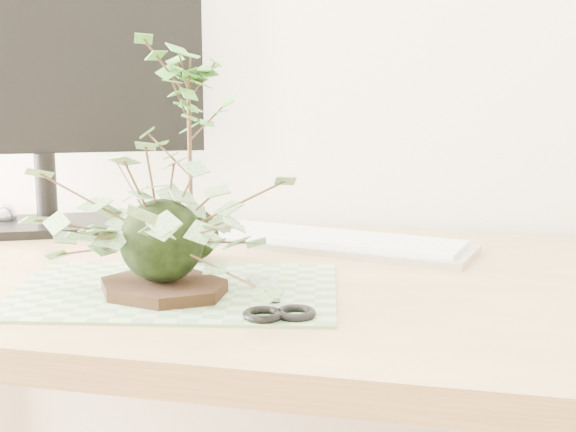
# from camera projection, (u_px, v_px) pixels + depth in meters

# --- Properties ---
(desk) EXTENTS (1.60, 0.70, 0.74)m
(desk) POSITION_uv_depth(u_px,v_px,m) (258.00, 333.00, 1.13)
(desk) COLOR tan
(desk) RESTS_ON ground_plane
(cutting_mat) EXTENTS (0.45, 0.34, 0.00)m
(cutting_mat) POSITION_uv_depth(u_px,v_px,m) (175.00, 291.00, 1.02)
(cutting_mat) COLOR #5F8259
(cutting_mat) RESTS_ON desk
(stone_dish) EXTENTS (0.21, 0.21, 0.01)m
(stone_dish) POSITION_uv_depth(u_px,v_px,m) (163.00, 287.00, 1.00)
(stone_dish) COLOR black
(stone_dish) RESTS_ON cutting_mat
(ivy_kokedama) EXTENTS (0.31, 0.31, 0.21)m
(ivy_kokedama) POSITION_uv_depth(u_px,v_px,m) (161.00, 202.00, 0.98)
(ivy_kokedama) COLOR black
(ivy_kokedama) RESTS_ON stone_dish
(maple_kokedama) EXTENTS (0.22, 0.22, 0.33)m
(maple_kokedama) POSITION_uv_depth(u_px,v_px,m) (189.00, 102.00, 1.14)
(maple_kokedama) COLOR black
(maple_kokedama) RESTS_ON desk
(keyboard) EXTENTS (0.49, 0.23, 0.02)m
(keyboard) POSITION_uv_depth(u_px,v_px,m) (325.00, 241.00, 1.28)
(keyboard) COLOR #BABABA
(keyboard) RESTS_ON desk
(monitor) EXTENTS (0.51, 0.25, 0.48)m
(monitor) POSITION_uv_depth(u_px,v_px,m) (42.00, 68.00, 1.36)
(monitor) COLOR black
(monitor) RESTS_ON desk
(foil_ball) EXTENTS (0.04, 0.04, 0.04)m
(foil_ball) POSITION_uv_depth(u_px,v_px,m) (4.00, 216.00, 1.41)
(foil_ball) COLOR silver
(foil_ball) RESTS_ON desk
(scissors) EXTENTS (0.10, 0.20, 0.01)m
(scissors) POSITION_uv_depth(u_px,v_px,m) (267.00, 307.00, 0.93)
(scissors) COLOR gray
(scissors) RESTS_ON cutting_mat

